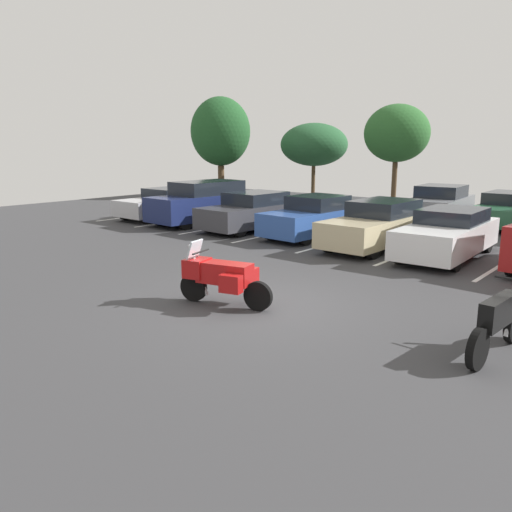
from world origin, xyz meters
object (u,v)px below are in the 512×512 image
Objects in this scene: car_far_grey at (440,204)px; car_far_green at (507,210)px; car_white at (448,234)px; motorcycle_second at (499,321)px; car_silver at (164,204)px; car_navy at (204,202)px; motorcycle_touring at (221,276)px; car_champagne at (378,225)px; car_charcoal at (252,212)px; car_blue at (315,217)px.

car_far_grey is 2.71m from car_far_green.
motorcycle_second is at bearing -64.32° from car_white.
car_navy is (2.47, 0.09, 0.22)m from car_silver.
car_far_grey is at bearing -173.81° from car_far_green.
motorcycle_touring is 0.44× the size of car_champagne.
car_charcoal is at bearing 126.35° from motorcycle_touring.
car_white is at bearing -87.97° from car_far_green.
car_white is at bearing -67.67° from car_far_grey.
car_champagne reaches higher than motorcycle_second.
car_silver is 12.27m from car_far_grey.
car_far_green is at bearing 30.03° from car_silver.
car_blue reaches higher than motorcycle_touring.
car_navy is 12.58m from car_far_green.
car_navy reaches higher than motorcycle_second.
motorcycle_touring is 13.61m from car_silver.
car_charcoal reaches higher than car_far_green.
car_champagne is 7.68m from car_far_green.
car_white is (-3.29, 6.85, 0.15)m from motorcycle_second.
car_charcoal is 8.49m from car_far_grey.
car_champagne is (2.69, -0.34, 0.03)m from car_blue.
car_white is (10.53, -0.23, -0.19)m from car_navy.
car_charcoal is at bearing 147.46° from motorcycle_second.
car_silver is at bearing -149.97° from car_far_green.
car_silver is 0.87× the size of car_far_green.
motorcycle_touring is 0.44× the size of car_white.
motorcycle_second is 15.39m from car_far_grey.
car_navy reaches higher than car_far_grey.
car_far_grey is 0.93× the size of car_far_green.
motorcycle_touring is 0.43× the size of car_navy.
car_charcoal is (-5.88, 7.99, 0.08)m from motorcycle_touring.
car_champagne is at bearing 177.60° from car_white.
car_navy is at bearing -137.34° from car_far_grey.
car_navy is 2.74m from car_charcoal.
car_far_grey reaches higher than car_white.
car_champagne is 2.31m from car_white.
car_blue is (-3.08, 8.20, 0.07)m from motorcycle_touring.
motorcycle_touring is 0.46× the size of car_charcoal.
car_champagne reaches higher than car_silver.
car_blue is at bearing 2.15° from car_silver.
car_navy is 1.07× the size of car_charcoal.
car_far_grey is at bearing 95.20° from car_champagne.
motorcycle_second is 14.78m from car_far_green.
car_far_green reaches higher than motorcycle_second.
car_white is 1.05× the size of car_far_grey.
motorcycle_touring reaches higher than motorcycle_second.
car_far_grey is (-0.65, 7.11, 0.02)m from car_champagne.
motorcycle_second is 7.60m from car_white.
car_blue is 2.71m from car_champagne.
motorcycle_second is 15.54m from car_navy.
car_blue reaches higher than motorcycle_second.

